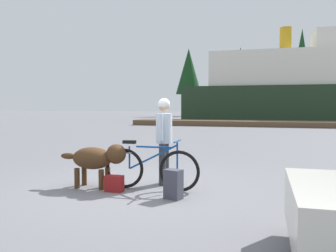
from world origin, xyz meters
The scene contains 12 objects.
ground_plane centered at (0.00, 0.00, 0.00)m, with size 160.00×160.00×0.00m, color slate.
bicycle centered at (0.31, 0.00, 0.40)m, with size 1.81×0.44×0.93m.
person_cyclist centered at (0.41, 0.51, 1.02)m, with size 0.32×0.53×1.70m.
dog centered at (-0.72, -0.12, 0.56)m, with size 1.35×0.49×0.84m.
backpack centered at (0.87, -0.48, 0.25)m, with size 0.28×0.20×0.49m, color #3F3F4C.
handbag_pannier centered at (-0.29, -0.29, 0.15)m, with size 0.32×0.18×0.29m, color maroon.
dock_pier centered at (1.28, 20.54, 0.20)m, with size 17.79×2.63×0.40m, color brown.
ferry_boat centered at (7.15, 28.87, 3.15)m, with size 24.41×7.39×8.91m.
pine_tree_far_left centered at (-8.09, 41.92, 6.29)m, with size 3.60×3.60×9.51m.
pine_tree_center centered at (-0.99, 42.53, 6.03)m, with size 4.40×4.40×9.44m.
pine_tree_far_right centered at (7.09, 44.92, 7.14)m, with size 3.23×3.23×12.01m.
pine_tree_mid_back centered at (11.84, 49.35, 6.05)m, with size 3.76×3.76×9.86m.
Camera 1 is at (2.31, -5.96, 1.56)m, focal length 36.87 mm.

